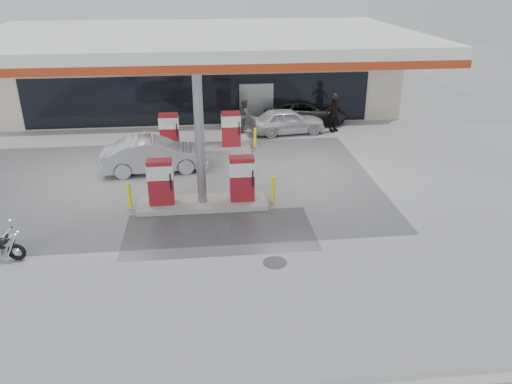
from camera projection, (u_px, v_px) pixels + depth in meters
ground at (204, 233)px, 15.82m from camera, size 90.00×90.00×0.00m
wet_patch at (219, 232)px, 15.87m from camera, size 6.00×3.00×0.00m
drain_cover at (275, 263)px, 14.20m from camera, size 0.70×0.70×0.01m
store_building at (199, 74)px, 29.48m from camera, size 22.00×8.22×4.00m
canopy at (196, 41)px, 18.22m from camera, size 16.00×10.02×5.51m
pump_island_near at (202, 187)px, 17.35m from camera, size 5.14×1.30×1.78m
pump_island_far at (201, 136)px, 22.80m from camera, size 5.14×1.30×1.78m
sedan_white at (287, 121)px, 25.26m from camera, size 3.93×1.97×1.28m
attendant at (245, 115)px, 25.51m from camera, size 0.71×0.88×1.70m
hatchback_silver at (155, 155)px, 20.43m from camera, size 4.38×1.89×1.40m
parked_car_left at (101, 108)px, 27.73m from camera, size 4.75×2.81×1.29m
parked_car_right at (305, 112)px, 27.03m from camera, size 4.65×2.48×1.24m
biker_walking at (334, 114)px, 25.46m from camera, size 1.16×0.97×1.85m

